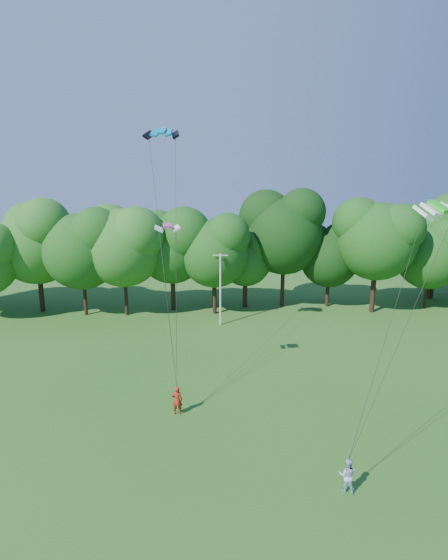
{
  "coord_description": "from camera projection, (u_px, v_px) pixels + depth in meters",
  "views": [
    {
      "loc": [
        -1.04,
        -13.44,
        14.51
      ],
      "look_at": [
        1.55,
        13.0,
        8.63
      ],
      "focal_mm": 28.0,
      "sensor_mm": 36.0,
      "label": 1
    }
  ],
  "objects": [
    {
      "name": "utility_pole",
      "position": [
        220.0,
        288.0,
        45.03
      ],
      "size": [
        1.5,
        0.4,
        7.58
      ],
      "rotation": [
        0.0,
        0.0,
        -0.21
      ],
      "color": "beige",
      "rests_on": "ground"
    },
    {
      "name": "kite_flyer_left",
      "position": [
        177.0,
        400.0,
        27.92
      ],
      "size": [
        0.71,
        0.48,
        1.9
      ],
      "primitive_type": "imported",
      "rotation": [
        0.0,
        0.0,
        3.1
      ],
      "color": "#A12514",
      "rests_on": "ground"
    },
    {
      "name": "kite_flyer_right",
      "position": [
        347.0,
        475.0,
        20.9
      ],
      "size": [
        1.0,
        0.9,
        1.7
      ],
      "primitive_type": "imported",
      "rotation": [
        0.0,
        0.0,
        2.77
      ],
      "color": "#A7C0E8",
      "rests_on": "ground"
    },
    {
      "name": "kite_teal",
      "position": [
        162.0,
        131.0,
        33.48
      ],
      "size": [
        2.8,
        1.64,
        0.69
      ],
      "rotation": [
        0.0,
        0.0,
        -0.21
      ],
      "color": "#0582AD",
      "rests_on": "ground"
    },
    {
      "name": "kite_green",
      "position": [
        439.0,
        206.0,
        21.7
      ],
      "size": [
        2.83,
        1.86,
        0.64
      ],
      "rotation": [
        0.0,
        0.0,
        0.3
      ],
      "color": "green",
      "rests_on": "ground"
    },
    {
      "name": "kite_pink",
      "position": [
        167.0,
        226.0,
        28.33
      ],
      "size": [
        1.75,
        1.03,
        0.29
      ],
      "rotation": [
        0.0,
        0.0,
        0.14
      ],
      "color": "#C43686",
      "rests_on": "ground"
    },
    {
      "name": "tree_back_center",
      "position": [
        214.0,
        250.0,
        51.13
      ],
      "size": [
        7.64,
        7.64,
        11.12
      ],
      "color": "black",
      "rests_on": "ground"
    },
    {
      "name": "tree_back_east",
      "position": [
        437.0,
        241.0,
        54.75
      ],
      "size": [
        8.18,
        8.18,
        11.9
      ],
      "color": "#342515",
      "rests_on": "ground"
    }
  ]
}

